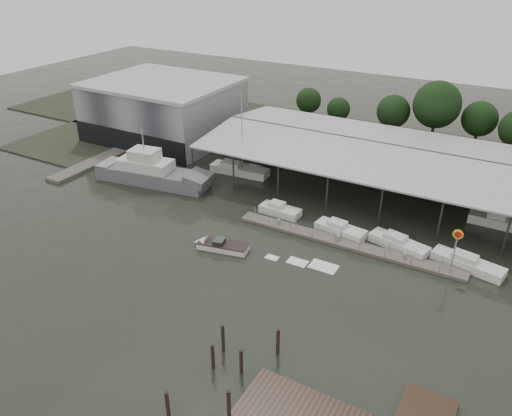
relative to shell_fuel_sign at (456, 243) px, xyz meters
The scene contains 17 objects.
ground 29.06m from the shell_fuel_sign, 159.69° to the right, with size 200.00×200.00×0.00m, color #232820.
land_strip_far 42.05m from the shell_fuel_sign, 130.15° to the left, with size 140.00×30.00×0.30m.
land_strip_west 70.03m from the shell_fuel_sign, 163.37° to the left, with size 20.00×40.00×0.30m.
storage_warehouse 58.52m from the shell_fuel_sign, 160.06° to the left, with size 24.50×20.50×10.50m.
covered_boat_shed 20.71m from the shell_fuel_sign, 119.05° to the left, with size 58.24×24.00×6.96m.
trawler_dock 57.26m from the shell_fuel_sign, behind, with size 3.00×18.00×0.50m.
floating_dock 12.57m from the shell_fuel_sign, behind, with size 28.00×2.00×1.40m.
shell_fuel_sign is the anchor object (origin of this frame).
grey_trawler 43.72m from the shell_fuel_sign, behind, with size 18.48×7.00×8.84m.
white_sailboat 36.32m from the shell_fuel_sign, 160.79° to the left, with size 9.51×3.36×12.91m.
speedboat_underway 26.35m from the shell_fuel_sign, 161.97° to the right, with size 17.57×5.45×2.00m.
moored_cruiser_0 22.88m from the shell_fuel_sign, behind, with size 5.57×2.40×1.70m.
moored_cruiser_1 14.14m from the shell_fuel_sign, behind, with size 6.56×3.01×1.70m.
moored_cruiser_2 7.64m from the shell_fuel_sign, 158.38° to the left, with size 7.43×3.88×1.70m.
moored_cruiser_3 4.19m from the shell_fuel_sign, 57.02° to the left, with size 8.08×3.75×1.70m.
mooring_pilings 28.08m from the shell_fuel_sign, 118.11° to the right, with size 4.70×10.35×3.65m.
horizon_tree_line 38.47m from the shell_fuel_sign, 95.21° to the left, with size 69.11×9.20×12.00m.
Camera 1 is at (30.64, -39.51, 31.75)m, focal length 35.00 mm.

